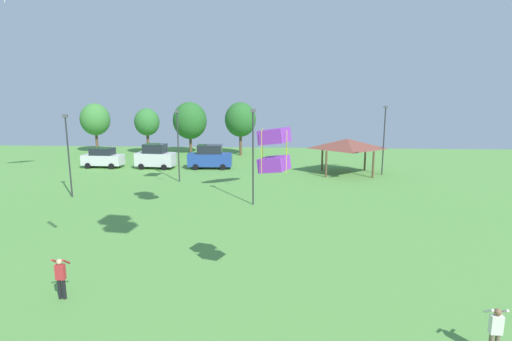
{
  "coord_description": "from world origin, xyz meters",
  "views": [
    {
      "loc": [
        2.37,
        -0.37,
        8.03
      ],
      "look_at": [
        1.45,
        14.58,
        5.15
      ],
      "focal_mm": 28.0,
      "sensor_mm": 36.0,
      "label": 1
    }
  ],
  "objects_px": {
    "parked_car_second_from_left": "(155,157)",
    "park_pavilion": "(347,144)",
    "kite_flying_3": "(274,150)",
    "light_post_0": "(384,137)",
    "parked_car_leftmost": "(103,158)",
    "treeline_tree_2": "(190,121)",
    "person_standing_mid_field": "(61,276)",
    "treeline_tree_0": "(95,119)",
    "light_post_1": "(68,151)",
    "light_post_3": "(253,152)",
    "light_post_2": "(178,142)",
    "treeline_tree_1": "(147,122)",
    "treeline_tree_3": "(240,120)",
    "parked_car_third_from_left": "(210,157)",
    "person_standing_far_right": "(496,329)"
  },
  "relations": [
    {
      "from": "parked_car_second_from_left",
      "to": "park_pavilion",
      "type": "xyz_separation_m",
      "value": [
        20.37,
        -1.71,
        1.77
      ]
    },
    {
      "from": "kite_flying_3",
      "to": "light_post_0",
      "type": "xyz_separation_m",
      "value": [
        10.52,
        25.96,
        -2.17
      ]
    },
    {
      "from": "parked_car_leftmost",
      "to": "treeline_tree_2",
      "type": "xyz_separation_m",
      "value": [
        7.32,
        11.19,
        3.38
      ]
    },
    {
      "from": "park_pavilion",
      "to": "light_post_0",
      "type": "xyz_separation_m",
      "value": [
        3.55,
        -0.27,
        0.79
      ]
    },
    {
      "from": "light_post_0",
      "to": "person_standing_mid_field",
      "type": "bearing_deg",
      "value": -125.88
    },
    {
      "from": "treeline_tree_2",
      "to": "treeline_tree_0",
      "type": "bearing_deg",
      "value": 178.98
    },
    {
      "from": "person_standing_mid_field",
      "to": "light_post_1",
      "type": "distance_m",
      "value": 17.62
    },
    {
      "from": "light_post_3",
      "to": "person_standing_mid_field",
      "type": "bearing_deg",
      "value": -114.99
    },
    {
      "from": "kite_flying_3",
      "to": "parked_car_leftmost",
      "type": "distance_m",
      "value": 34.5
    },
    {
      "from": "park_pavilion",
      "to": "treeline_tree_0",
      "type": "bearing_deg",
      "value": 157.62
    },
    {
      "from": "person_standing_mid_field",
      "to": "light_post_2",
      "type": "distance_m",
      "value": 21.86
    },
    {
      "from": "parked_car_second_from_left",
      "to": "park_pavilion",
      "type": "bearing_deg",
      "value": 0.08
    },
    {
      "from": "treeline_tree_0",
      "to": "treeline_tree_2",
      "type": "relative_size",
      "value": 0.97
    },
    {
      "from": "kite_flying_3",
      "to": "treeline_tree_1",
      "type": "bearing_deg",
      "value": 114.76
    },
    {
      "from": "parked_car_leftmost",
      "to": "treeline_tree_1",
      "type": "height_order",
      "value": "treeline_tree_1"
    },
    {
      "from": "person_standing_mid_field",
      "to": "light_post_1",
      "type": "xyz_separation_m",
      "value": [
        -7.84,
        15.55,
        2.68
      ]
    },
    {
      "from": "kite_flying_3",
      "to": "treeline_tree_2",
      "type": "xyz_separation_m",
      "value": [
        -12.06,
        39.3,
        -1.56
      ]
    },
    {
      "from": "park_pavilion",
      "to": "treeline_tree_1",
      "type": "distance_m",
      "value": 27.42
    },
    {
      "from": "treeline_tree_0",
      "to": "light_post_2",
      "type": "bearing_deg",
      "value": -48.05
    },
    {
      "from": "park_pavilion",
      "to": "treeline_tree_2",
      "type": "relative_size",
      "value": 0.84
    },
    {
      "from": "light_post_0",
      "to": "treeline_tree_3",
      "type": "relative_size",
      "value": 0.99
    },
    {
      "from": "light_post_0",
      "to": "light_post_1",
      "type": "distance_m",
      "value": 28.76
    },
    {
      "from": "kite_flying_3",
      "to": "light_post_3",
      "type": "relative_size",
      "value": 0.24
    },
    {
      "from": "parked_car_third_from_left",
      "to": "park_pavilion",
      "type": "relative_size",
      "value": 0.82
    },
    {
      "from": "person_standing_far_right",
      "to": "treeline_tree_0",
      "type": "relative_size",
      "value": 0.25
    },
    {
      "from": "person_standing_mid_field",
      "to": "parked_car_leftmost",
      "type": "xyz_separation_m",
      "value": [
        -11.0,
        28.28,
        0.12
      ]
    },
    {
      "from": "kite_flying_3",
      "to": "parked_car_third_from_left",
      "type": "distance_m",
      "value": 29.53
    },
    {
      "from": "parked_car_second_from_left",
      "to": "parked_car_third_from_left",
      "type": "distance_m",
      "value": 5.98
    },
    {
      "from": "park_pavilion",
      "to": "light_post_1",
      "type": "height_order",
      "value": "light_post_1"
    },
    {
      "from": "light_post_3",
      "to": "light_post_1",
      "type": "bearing_deg",
      "value": 174.87
    },
    {
      "from": "light_post_3",
      "to": "park_pavilion",
      "type": "bearing_deg",
      "value": 54.35
    },
    {
      "from": "treeline_tree_1",
      "to": "treeline_tree_3",
      "type": "height_order",
      "value": "treeline_tree_3"
    },
    {
      "from": "kite_flying_3",
      "to": "treeline_tree_1",
      "type": "relative_size",
      "value": 0.27
    },
    {
      "from": "parked_car_leftmost",
      "to": "light_post_3",
      "type": "relative_size",
      "value": 0.63
    },
    {
      "from": "parked_car_second_from_left",
      "to": "treeline_tree_1",
      "type": "bearing_deg",
      "value": 117.26
    },
    {
      "from": "parked_car_third_from_left",
      "to": "light_post_3",
      "type": "relative_size",
      "value": 0.69
    },
    {
      "from": "treeline_tree_2",
      "to": "treeline_tree_3",
      "type": "xyz_separation_m",
      "value": [
        7.01,
        -1.28,
        0.24
      ]
    },
    {
      "from": "treeline_tree_0",
      "to": "treeline_tree_3",
      "type": "height_order",
      "value": "treeline_tree_3"
    },
    {
      "from": "parked_car_leftmost",
      "to": "light_post_0",
      "type": "bearing_deg",
      "value": -1.98
    },
    {
      "from": "person_standing_mid_field",
      "to": "treeline_tree_3",
      "type": "relative_size",
      "value": 0.25
    },
    {
      "from": "person_standing_mid_field",
      "to": "kite_flying_3",
      "type": "height_order",
      "value": "kite_flying_3"
    },
    {
      "from": "person_standing_far_right",
      "to": "park_pavilion",
      "type": "xyz_separation_m",
      "value": [
        0.1,
        29.07,
        2.13
      ]
    },
    {
      "from": "park_pavilion",
      "to": "treeline_tree_2",
      "type": "xyz_separation_m",
      "value": [
        -19.03,
        13.07,
        1.4
      ]
    },
    {
      "from": "treeline_tree_1",
      "to": "light_post_2",
      "type": "bearing_deg",
      "value": -63.08
    },
    {
      "from": "light_post_0",
      "to": "light_post_1",
      "type": "height_order",
      "value": "light_post_0"
    },
    {
      "from": "person_standing_mid_field",
      "to": "treeline_tree_0",
      "type": "bearing_deg",
      "value": 114.27
    },
    {
      "from": "person_standing_mid_field",
      "to": "light_post_3",
      "type": "height_order",
      "value": "light_post_3"
    },
    {
      "from": "person_standing_mid_field",
      "to": "park_pavilion",
      "type": "distance_m",
      "value": 30.61
    },
    {
      "from": "kite_flying_3",
      "to": "light_post_1",
      "type": "distance_m",
      "value": 22.48
    },
    {
      "from": "parked_car_third_from_left",
      "to": "treeline_tree_0",
      "type": "relative_size",
      "value": 0.71
    }
  ]
}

